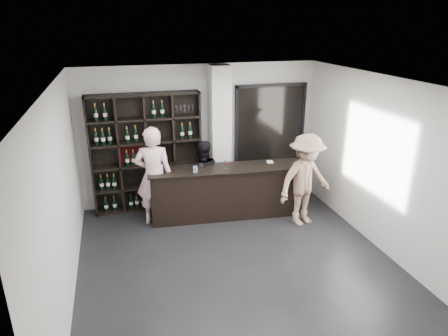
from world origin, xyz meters
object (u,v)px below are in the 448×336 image
object	(u,v)px
tasting_counter	(229,191)
customer	(305,180)
taster_black	(203,176)
taster_pink	(154,176)
wine_shelf	(147,153)

from	to	relation	value
tasting_counter	customer	bearing A→B (deg)	-23.42
taster_black	customer	distance (m)	2.06
tasting_counter	customer	distance (m)	1.51
taster_pink	customer	distance (m)	2.85
wine_shelf	taster_pink	size ratio (longest dim) A/B	1.25
taster_pink	taster_black	size ratio (longest dim) A/B	1.29
wine_shelf	customer	size ratio (longest dim) A/B	1.34
tasting_counter	taster_pink	world-z (taller)	taster_pink
taster_pink	taster_black	xyz separation A→B (m)	(1.00, 0.30, -0.22)
customer	tasting_counter	bearing A→B (deg)	136.56
taster_pink	customer	size ratio (longest dim) A/B	1.07
taster_black	customer	world-z (taller)	customer
wine_shelf	customer	bearing A→B (deg)	-28.58
tasting_counter	taster_black	size ratio (longest dim) A/B	2.11
tasting_counter	taster_black	xyz separation A→B (m)	(-0.45, 0.40, 0.23)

